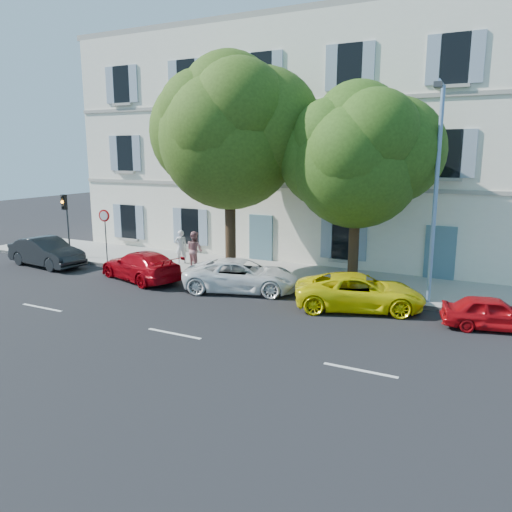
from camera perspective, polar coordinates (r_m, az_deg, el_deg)
The scene contains 16 objects.
ground at distance 19.42m, azimuth -2.33°, elevation -5.16°, with size 90.00×90.00×0.00m, color black.
sidewalk at distance 23.24m, azimuth 3.02°, elevation -2.13°, with size 36.00×4.50×0.15m, color #A09E96.
kerb at distance 21.33m, azimuth 0.66°, elevation -3.37°, with size 36.00×0.16×0.16m, color #9E998E.
building at distance 27.92m, azimuth 8.06°, elevation 12.37°, with size 28.00×7.00×12.00m, color white.
car_dark_sedan at distance 27.23m, azimuth -22.83°, elevation 0.42°, with size 1.54×4.41×1.45m, color black.
car_red_coupe at distance 23.00m, azimuth -13.05°, elevation -1.08°, with size 1.84×4.53×1.32m, color #A1040D.
car_white_coupe at distance 20.62m, azimuth -1.66°, elevation -2.25°, with size 2.18×4.74×1.32m, color white.
car_yellow_supercar at distance 18.65m, azimuth 11.74°, elevation -4.04°, with size 2.16×4.68×1.30m, color yellow.
car_red_hatchback at distance 17.99m, azimuth 25.46°, elevation -5.91°, with size 1.28×3.18×1.08m, color #B50B11.
tree_left at distance 21.99m, azimuth -3.05°, elevation 13.18°, with size 6.06×6.06×9.40m.
tree_right at distance 20.26m, azimuth 11.47°, elevation 10.36°, with size 5.15×5.15×7.93m.
traffic_light at distance 28.05m, azimuth -20.94°, elevation 4.69°, with size 0.28×0.38×3.35m.
road_sign at distance 26.43m, azimuth -16.89°, elevation 3.50°, with size 0.62×0.13×2.68m.
street_lamp at distance 19.01m, azimuth 19.87°, elevation 7.85°, with size 0.26×1.66×7.82m.
pedestrian_a at distance 25.41m, azimuth -8.57°, elevation 1.07°, with size 0.61×0.40×1.68m, color silver.
pedestrian_b at distance 24.17m, azimuth -7.03°, elevation 0.71°, with size 0.88×0.68×1.80m, color #AA6C71.
Camera 1 is at (9.10, -16.20, 5.65)m, focal length 35.00 mm.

